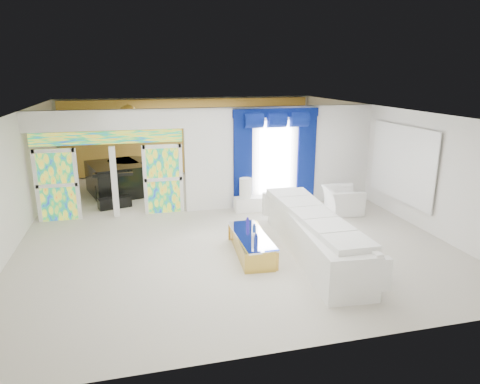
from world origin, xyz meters
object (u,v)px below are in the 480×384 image
object	(u,v)px
console_table	(255,204)
grand_piano	(115,179)
white_sofa	(313,235)
coffee_table	(251,245)
armchair	(342,200)

from	to	relation	value
console_table	grand_piano	distance (m)	4.99
white_sofa	coffee_table	world-z (taller)	white_sofa
coffee_table	console_table	xyz separation A→B (m)	(0.96, 3.03, -0.01)
white_sofa	coffee_table	distance (m)	1.40
console_table	armchair	bearing A→B (deg)	-17.73
white_sofa	console_table	xyz separation A→B (m)	(-0.39, 3.33, -0.23)
coffee_table	grand_piano	bearing A→B (deg)	117.66
white_sofa	grand_piano	distance (m)	7.64
coffee_table	grand_piano	world-z (taller)	grand_piano
console_table	armchair	size ratio (longest dim) A/B	1.11
white_sofa	coffee_table	size ratio (longest dim) A/B	2.33
coffee_table	grand_piano	distance (m)	6.68
console_table	white_sofa	bearing A→B (deg)	-83.33
white_sofa	armchair	distance (m)	3.26
armchair	console_table	bearing A→B (deg)	79.77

